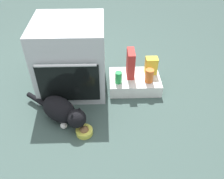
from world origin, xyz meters
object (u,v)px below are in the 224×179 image
at_px(pantry_cabinet, 134,82).
at_px(soda_can, 119,77).
at_px(cereal_box, 131,63).
at_px(cat, 62,111).
at_px(snack_bag, 151,66).
at_px(food_bowl, 84,131).
at_px(sauce_jar, 149,76).
at_px(oven, 71,57).

distance_m(pantry_cabinet, soda_can, 0.23).
relative_size(cereal_box, soda_can, 2.33).
bearing_deg(cat, cereal_box, 76.52).
bearing_deg(soda_can, pantry_cabinet, 25.36).
relative_size(cat, snack_bag, 3.34).
bearing_deg(food_bowl, sauce_jar, 41.17).
distance_m(pantry_cabinet, cat, 0.82).
relative_size(pantry_cabinet, sauce_jar, 3.67).
relative_size(cereal_box, snack_bag, 1.56).
bearing_deg(sauce_jar, snack_bag, 74.84).
distance_m(cereal_box, sauce_jar, 0.22).
distance_m(pantry_cabinet, cereal_box, 0.21).
xyz_separation_m(food_bowl, cereal_box, (0.44, 0.65, 0.24)).
relative_size(oven, cereal_box, 2.54).
relative_size(pantry_cabinet, cat, 0.85).
bearing_deg(food_bowl, cat, 141.86).
height_order(oven, pantry_cabinet, oven).
distance_m(oven, cereal_box, 0.59).
bearing_deg(food_bowl, cereal_box, 56.12).
distance_m(oven, soda_can, 0.50).
distance_m(soda_can, sauce_jar, 0.30).
xyz_separation_m(cat, sauce_jar, (0.81, 0.39, 0.07)).
bearing_deg(oven, sauce_jar, -8.31).
height_order(food_bowl, snack_bag, snack_bag).
bearing_deg(oven, food_bowl, -77.69).
relative_size(food_bowl, soda_can, 1.19).
height_order(pantry_cabinet, cereal_box, cereal_box).
bearing_deg(cereal_box, food_bowl, -123.88).
relative_size(food_bowl, cat, 0.24).
relative_size(oven, sauce_jar, 5.07).
xyz_separation_m(oven, food_bowl, (0.14, -0.65, -0.33)).
bearing_deg(snack_bag, food_bowl, -133.83).
bearing_deg(soda_can, food_bowl, -120.56).
distance_m(food_bowl, cat, 0.26).
xyz_separation_m(oven, pantry_cabinet, (0.63, -0.04, -0.29)).
xyz_separation_m(cat, soda_can, (0.51, 0.38, 0.06)).
xyz_separation_m(soda_can, snack_bag, (0.34, 0.15, 0.03)).
bearing_deg(pantry_cabinet, oven, 176.71).
bearing_deg(soda_can, cat, -143.24).
bearing_deg(cereal_box, soda_can, -135.72).
xyz_separation_m(food_bowl, soda_can, (0.31, 0.53, 0.16)).
height_order(soda_can, snack_bag, snack_bag).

